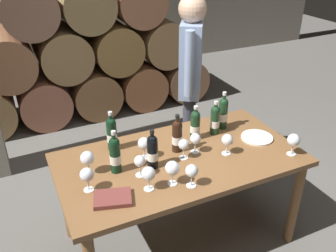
% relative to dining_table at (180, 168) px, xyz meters
% --- Properties ---
extents(ground_plane, '(14.00, 14.00, 0.00)m').
position_rel_dining_table_xyz_m(ground_plane, '(0.00, 0.00, -0.67)').
color(ground_plane, '#66635E').
extents(barrel_stack, '(3.12, 0.90, 1.69)m').
position_rel_dining_table_xyz_m(barrel_stack, '(0.00, 2.60, 0.09)').
color(barrel_stack, olive).
rests_on(barrel_stack, ground_plane).
extents(dining_table, '(1.70, 0.90, 0.76)m').
position_rel_dining_table_xyz_m(dining_table, '(0.00, 0.00, 0.00)').
color(dining_table, brown).
rests_on(dining_table, ground_plane).
extents(wine_bottle_0, '(0.07, 0.07, 0.31)m').
position_rel_dining_table_xyz_m(wine_bottle_0, '(0.50, 0.24, 0.22)').
color(wine_bottle_0, '#19381E').
rests_on(wine_bottle_0, dining_table).
extents(wine_bottle_1, '(0.07, 0.07, 0.30)m').
position_rel_dining_table_xyz_m(wine_bottle_1, '(-0.46, 0.03, 0.22)').
color(wine_bottle_1, black).
rests_on(wine_bottle_1, dining_table).
extents(wine_bottle_2, '(0.07, 0.07, 0.29)m').
position_rel_dining_table_xyz_m(wine_bottle_2, '(0.02, 0.09, 0.22)').
color(wine_bottle_2, black).
rests_on(wine_bottle_2, dining_table).
extents(wine_bottle_3, '(0.07, 0.07, 0.27)m').
position_rel_dining_table_xyz_m(wine_bottle_3, '(0.22, 0.19, 0.21)').
color(wine_bottle_3, '#19381E').
rests_on(wine_bottle_3, dining_table).
extents(wine_bottle_4, '(0.07, 0.07, 0.28)m').
position_rel_dining_table_xyz_m(wine_bottle_4, '(-0.22, -0.02, 0.21)').
color(wine_bottle_4, black).
rests_on(wine_bottle_4, dining_table).
extents(wine_bottle_5, '(0.07, 0.07, 0.30)m').
position_rel_dining_table_xyz_m(wine_bottle_5, '(-0.39, 0.30, 0.22)').
color(wine_bottle_5, black).
rests_on(wine_bottle_5, dining_table).
extents(wine_bottle_6, '(0.07, 0.07, 0.27)m').
position_rel_dining_table_xyz_m(wine_bottle_6, '(0.39, 0.19, 0.21)').
color(wine_bottle_6, '#19381E').
rests_on(wine_bottle_6, dining_table).
extents(wine_glass_0, '(0.09, 0.09, 0.16)m').
position_rel_dining_table_xyz_m(wine_glass_0, '(-0.33, -0.24, 0.20)').
color(wine_glass_0, white).
rests_on(wine_glass_0, dining_table).
extents(wine_glass_1, '(0.08, 0.08, 0.15)m').
position_rel_dining_table_xyz_m(wine_glass_1, '(0.01, -0.02, 0.20)').
color(wine_glass_1, white).
rests_on(wine_glass_1, dining_table).
extents(wine_glass_2, '(0.09, 0.09, 0.16)m').
position_rel_dining_table_xyz_m(wine_glass_2, '(-0.23, 0.10, 0.20)').
color(wine_glass_2, white).
rests_on(wine_glass_2, dining_table).
extents(wine_glass_3, '(0.09, 0.09, 0.16)m').
position_rel_dining_table_xyz_m(wine_glass_3, '(-0.62, 0.09, 0.21)').
color(wine_glass_3, white).
rests_on(wine_glass_3, dining_table).
extents(wine_glass_4, '(0.09, 0.09, 0.16)m').
position_rel_dining_table_xyz_m(wine_glass_4, '(-0.67, -0.09, 0.20)').
color(wine_glass_4, white).
rests_on(wine_glass_4, dining_table).
extents(wine_glass_5, '(0.08, 0.08, 0.16)m').
position_rel_dining_table_xyz_m(wine_glass_5, '(0.32, -0.10, 0.20)').
color(wine_glass_5, white).
rests_on(wine_glass_5, dining_table).
extents(wine_glass_6, '(0.09, 0.09, 0.16)m').
position_rel_dining_table_xyz_m(wine_glass_6, '(-0.18, -0.25, 0.21)').
color(wine_glass_6, white).
rests_on(wine_glass_6, dining_table).
extents(wine_glass_7, '(0.09, 0.09, 0.16)m').
position_rel_dining_table_xyz_m(wine_glass_7, '(0.73, -0.30, 0.21)').
color(wine_glass_7, white).
rests_on(wine_glass_7, dining_table).
extents(wine_glass_8, '(0.08, 0.08, 0.15)m').
position_rel_dining_table_xyz_m(wine_glass_8, '(0.12, 0.01, 0.20)').
color(wine_glass_8, white).
rests_on(wine_glass_8, dining_table).
extents(wine_glass_9, '(0.07, 0.07, 0.15)m').
position_rel_dining_table_xyz_m(wine_glass_9, '(-0.33, -0.08, 0.20)').
color(wine_glass_9, white).
rests_on(wine_glass_9, dining_table).
extents(wine_glass_10, '(0.08, 0.08, 0.15)m').
position_rel_dining_table_xyz_m(wine_glass_10, '(-0.08, -0.32, 0.20)').
color(wine_glass_10, white).
rests_on(wine_glass_10, dining_table).
extents(tasting_notebook, '(0.26, 0.22, 0.03)m').
position_rel_dining_table_xyz_m(tasting_notebook, '(-0.57, -0.24, 0.11)').
color(tasting_notebook, brown).
rests_on(tasting_notebook, dining_table).
extents(serving_plate, '(0.24, 0.24, 0.01)m').
position_rel_dining_table_xyz_m(serving_plate, '(0.65, -0.02, 0.10)').
color(serving_plate, white).
rests_on(serving_plate, dining_table).
extents(sommelier_presenting, '(0.32, 0.43, 1.72)m').
position_rel_dining_table_xyz_m(sommelier_presenting, '(0.48, 0.75, 0.37)').
color(sommelier_presenting, '#383842').
rests_on(sommelier_presenting, ground_plane).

